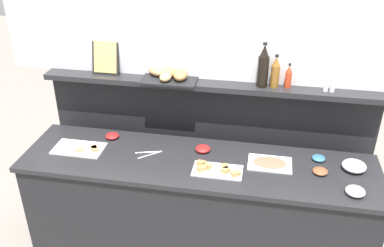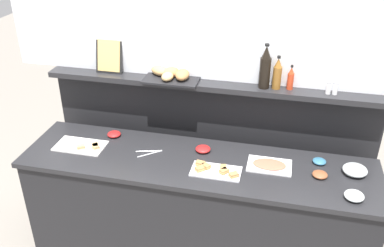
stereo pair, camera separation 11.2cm
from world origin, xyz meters
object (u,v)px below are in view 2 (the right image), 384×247
at_px(condiment_bowl_teal, 203,149).
at_px(pepper_shaker, 335,88).
at_px(condiment_bowl_dark, 319,161).
at_px(condiment_bowl_red, 114,134).
at_px(condiment_bowl_cream, 320,175).
at_px(bread_basket, 171,75).
at_px(framed_picture, 109,56).
at_px(glass_bowl_large, 354,196).
at_px(sandwich_platter_front, 82,146).
at_px(salt_shaker, 329,88).
at_px(glass_bowl_medium, 355,170).
at_px(serving_tongs, 150,152).
at_px(hot_sauce_bottle, 291,79).
at_px(cold_cuts_platter, 269,165).
at_px(sandwich_platter_side, 215,170).
at_px(vinegar_bottle_amber, 277,74).
at_px(wine_bottle_dark, 265,68).

bearing_deg(condiment_bowl_teal, pepper_shaker, 17.91).
xyz_separation_m(condiment_bowl_dark, condiment_bowl_red, (-1.49, 0.03, 0.00)).
height_order(condiment_bowl_cream, bread_basket, bread_basket).
bearing_deg(framed_picture, pepper_shaker, -1.35).
bearing_deg(condiment_bowl_dark, glass_bowl_large, -61.36).
height_order(sandwich_platter_front, pepper_shaker, pepper_shaker).
bearing_deg(salt_shaker, glass_bowl_medium, -56.48).
xyz_separation_m(sandwich_platter_front, pepper_shaker, (1.70, 0.41, 0.44)).
relative_size(serving_tongs, framed_picture, 0.70).
xyz_separation_m(condiment_bowl_red, framed_picture, (-0.10, 0.26, 0.52)).
bearing_deg(bread_basket, salt_shaker, -0.05).
distance_m(condiment_bowl_red, hot_sauce_bottle, 1.34).
distance_m(cold_cuts_platter, condiment_bowl_cream, 0.33).
bearing_deg(bread_basket, condiment_bowl_red, -151.00).
bearing_deg(serving_tongs, condiment_bowl_dark, 6.85).
height_order(cold_cuts_platter, salt_shaker, salt_shaker).
bearing_deg(sandwich_platter_side, vinegar_bottle_amber, 57.72).
bearing_deg(condiment_bowl_cream, pepper_shaker, 82.68).
relative_size(hot_sauce_bottle, framed_picture, 0.68).
xyz_separation_m(condiment_bowl_teal, wine_bottle_dark, (0.37, 0.28, 0.53)).
bearing_deg(condiment_bowl_cream, sandwich_platter_front, -179.67).
xyz_separation_m(glass_bowl_large, vinegar_bottle_amber, (-0.53, 0.60, 0.49)).
distance_m(sandwich_platter_side, vinegar_bottle_amber, 0.79).
xyz_separation_m(condiment_bowl_cream, serving_tongs, (-1.15, 0.02, -0.01)).
height_order(sandwich_platter_side, bread_basket, bread_basket).
xyz_separation_m(pepper_shaker, framed_picture, (-1.63, 0.04, 0.09)).
bearing_deg(vinegar_bottle_amber, wine_bottle_dark, -176.24).
xyz_separation_m(condiment_bowl_dark, pepper_shaker, (0.05, 0.24, 0.44)).
height_order(serving_tongs, pepper_shaker, pepper_shaker).
height_order(sandwich_platter_front, condiment_bowl_teal, condiment_bowl_teal).
distance_m(sandwich_platter_side, condiment_bowl_cream, 0.67).
xyz_separation_m(sandwich_platter_front, serving_tongs, (0.50, 0.03, -0.00)).
distance_m(cold_cuts_platter, glass_bowl_large, 0.56).
height_order(glass_bowl_large, condiment_bowl_red, glass_bowl_large).
bearing_deg(condiment_bowl_teal, glass_bowl_medium, -2.64).
distance_m(vinegar_bottle_amber, bread_basket, 0.76).
height_order(glass_bowl_medium, condiment_bowl_dark, glass_bowl_medium).
height_order(glass_bowl_medium, serving_tongs, glass_bowl_medium).
xyz_separation_m(sandwich_platter_side, framed_picture, (-0.92, 0.54, 0.52)).
bearing_deg(vinegar_bottle_amber, sandwich_platter_side, -122.28).
distance_m(condiment_bowl_cream, wine_bottle_dark, 0.79).
distance_m(sandwich_platter_side, condiment_bowl_teal, 0.26).
relative_size(cold_cuts_platter, vinegar_bottle_amber, 1.23).
bearing_deg(condiment_bowl_dark, serving_tongs, -173.15).
height_order(condiment_bowl_teal, hot_sauce_bottle, hot_sauce_bottle).
bearing_deg(sandwich_platter_side, hot_sauce_bottle, 51.39).
bearing_deg(condiment_bowl_dark, condiment_bowl_cream, -90.50).
xyz_separation_m(serving_tongs, framed_picture, (-0.43, 0.42, 0.53)).
height_order(condiment_bowl_red, serving_tongs, condiment_bowl_red).
xyz_separation_m(glass_bowl_medium, condiment_bowl_red, (-1.70, 0.10, -0.01)).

